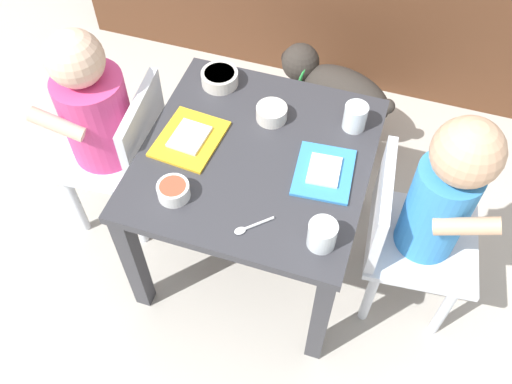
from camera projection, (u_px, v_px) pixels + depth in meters
ground_plane at (256, 248)px, 1.77m from camera, size 7.00×7.00×0.00m
dining_table at (256, 173)px, 1.47m from camera, size 0.57×0.59×0.45m
seated_child_left at (99, 115)px, 1.50m from camera, size 0.30×0.30×0.70m
seated_child_right at (436, 203)px, 1.31m from camera, size 0.30×0.30×0.72m
dog at (336, 89)px, 1.91m from camera, size 0.43×0.26×0.31m
food_tray_left at (190, 138)px, 1.43m from camera, size 0.17×0.20×0.02m
food_tray_right at (324, 172)px, 1.36m from camera, size 0.15×0.18×0.02m
water_cup_left at (322, 236)px, 1.22m from camera, size 0.07×0.07×0.07m
water_cup_right at (355, 118)px, 1.44m from camera, size 0.06×0.06×0.07m
cereal_bowl_right_side at (173, 190)px, 1.31m from camera, size 0.08×0.08×0.04m
cereal_bowl_left_side at (220, 78)px, 1.54m from camera, size 0.10×0.10×0.04m
veggie_bowl_near at (271, 112)px, 1.46m from camera, size 0.08×0.08×0.04m
spoon_by_left_tray at (250, 227)px, 1.27m from camera, size 0.08×0.08×0.01m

